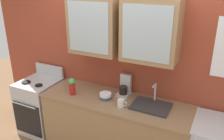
{
  "coord_description": "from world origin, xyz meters",
  "views": [
    {
      "loc": [
        1.2,
        -2.53,
        2.43
      ],
      "look_at": [
        -0.05,
        0.0,
        1.31
      ],
      "focal_mm": 38.11,
      "sensor_mm": 36.0,
      "label": 1
    }
  ],
  "objects_px": {
    "stove_range": "(41,106)",
    "coffee_maker": "(125,87)",
    "sink_faucet": "(151,106)",
    "vase": "(72,86)",
    "bowl_stack": "(105,96)",
    "cup_near_sink": "(121,103)"
  },
  "relations": [
    {
      "from": "stove_range",
      "to": "coffee_maker",
      "type": "height_order",
      "value": "coffee_maker"
    },
    {
      "from": "sink_faucet",
      "to": "vase",
      "type": "relative_size",
      "value": 1.96
    },
    {
      "from": "coffee_maker",
      "to": "bowl_stack",
      "type": "bearing_deg",
      "value": -127.85
    },
    {
      "from": "cup_near_sink",
      "to": "coffee_maker",
      "type": "relative_size",
      "value": 0.44
    },
    {
      "from": "sink_faucet",
      "to": "cup_near_sink",
      "type": "distance_m",
      "value": 0.38
    },
    {
      "from": "stove_range",
      "to": "vase",
      "type": "relative_size",
      "value": 4.41
    },
    {
      "from": "vase",
      "to": "cup_near_sink",
      "type": "height_order",
      "value": "vase"
    },
    {
      "from": "vase",
      "to": "coffee_maker",
      "type": "relative_size",
      "value": 0.83
    },
    {
      "from": "vase",
      "to": "coffee_maker",
      "type": "height_order",
      "value": "coffee_maker"
    },
    {
      "from": "vase",
      "to": "coffee_maker",
      "type": "bearing_deg",
      "value": 26.33
    },
    {
      "from": "vase",
      "to": "cup_near_sink",
      "type": "relative_size",
      "value": 1.91
    },
    {
      "from": "stove_range",
      "to": "coffee_maker",
      "type": "relative_size",
      "value": 3.67
    },
    {
      "from": "coffee_maker",
      "to": "sink_faucet",
      "type": "bearing_deg",
      "value": -21.37
    },
    {
      "from": "cup_near_sink",
      "to": "coffee_maker",
      "type": "xyz_separation_m",
      "value": [
        -0.1,
        0.34,
        0.06
      ]
    },
    {
      "from": "stove_range",
      "to": "cup_near_sink",
      "type": "height_order",
      "value": "stove_range"
    },
    {
      "from": "stove_range",
      "to": "sink_faucet",
      "type": "distance_m",
      "value": 1.89
    },
    {
      "from": "sink_faucet",
      "to": "stove_range",
      "type": "bearing_deg",
      "value": -178.81
    },
    {
      "from": "cup_near_sink",
      "to": "stove_range",
      "type": "bearing_deg",
      "value": 175.16
    },
    {
      "from": "bowl_stack",
      "to": "vase",
      "type": "relative_size",
      "value": 0.71
    },
    {
      "from": "bowl_stack",
      "to": "cup_near_sink",
      "type": "height_order",
      "value": "cup_near_sink"
    },
    {
      "from": "sink_faucet",
      "to": "bowl_stack",
      "type": "bearing_deg",
      "value": -174.59
    },
    {
      "from": "stove_range",
      "to": "cup_near_sink",
      "type": "distance_m",
      "value": 1.58
    }
  ]
}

